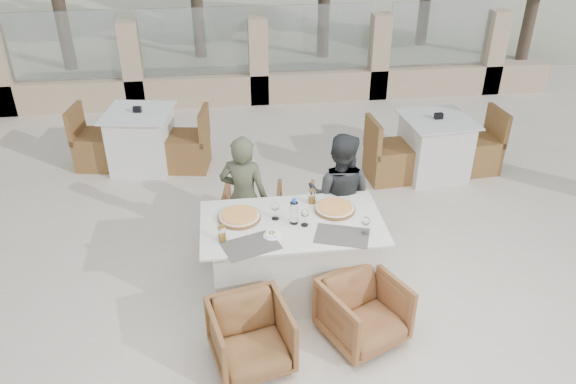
{
  "coord_description": "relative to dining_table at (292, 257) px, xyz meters",
  "views": [
    {
      "loc": [
        -0.62,
        -4.09,
        3.49
      ],
      "look_at": [
        -0.08,
        0.27,
        0.9
      ],
      "focal_mm": 35.0,
      "sensor_mm": 36.0,
      "label": 1
    }
  ],
  "objects": [
    {
      "name": "armchair_near_right",
      "position": [
        0.51,
        -0.67,
        -0.1
      ],
      "size": [
        0.81,
        0.82,
        0.57
      ],
      "primitive_type": "imported",
      "rotation": [
        0.0,
        0.0,
        0.43
      ],
      "color": "#915D35",
      "rests_on": "ground"
    },
    {
      "name": "diner_left",
      "position": [
        -0.39,
        0.66,
        0.27
      ],
      "size": [
        0.55,
        0.44,
        1.31
      ],
      "primitive_type": "imported",
      "rotation": [
        0.0,
        0.0,
        2.84
      ],
      "color": "#4E523C",
      "rests_on": "ground"
    },
    {
      "name": "armchair_far_left",
      "position": [
        -0.3,
        0.96,
        -0.1
      ],
      "size": [
        0.69,
        0.7,
        0.56
      ],
      "primitive_type": "imported",
      "rotation": [
        0.0,
        0.0,
        2.99
      ],
      "color": "#915D34",
      "rests_on": "ground"
    },
    {
      "name": "water_bottle",
      "position": [
        0.01,
        -0.02,
        0.51
      ],
      "size": [
        0.09,
        0.09,
        0.25
      ],
      "primitive_type": "cylinder",
      "rotation": [
        0.0,
        0.0,
        -0.29
      ],
      "color": "#C2E1FF",
      "rests_on": "dining_table"
    },
    {
      "name": "beer_glass_left",
      "position": [
        -0.61,
        -0.2,
        0.45
      ],
      "size": [
        0.08,
        0.08,
        0.14
      ],
      "primitive_type": "cylinder",
      "rotation": [
        0.0,
        0.0,
        -0.13
      ],
      "color": "orange",
      "rests_on": "dining_table"
    },
    {
      "name": "wine_glass_corner",
      "position": [
        0.59,
        -0.25,
        0.48
      ],
      "size": [
        0.1,
        0.1,
        0.18
      ],
      "primitive_type": null,
      "rotation": [
        0.0,
        0.0,
        -0.31
      ],
      "color": "white",
      "rests_on": "dining_table"
    },
    {
      "name": "dining_table",
      "position": [
        0.0,
        0.0,
        0.0
      ],
      "size": [
        1.6,
        0.9,
        0.77
      ],
      "primitive_type": null,
      "color": "silver",
      "rests_on": "ground"
    },
    {
      "name": "olive_dish",
      "position": [
        -0.2,
        -0.19,
        0.41
      ],
      "size": [
        0.14,
        0.14,
        0.04
      ],
      "primitive_type": null,
      "rotation": [
        0.0,
        0.0,
        -0.35
      ],
      "color": "white",
      "rests_on": "dining_table"
    },
    {
      "name": "armchair_far_right",
      "position": [
        0.58,
        0.84,
        -0.11
      ],
      "size": [
        0.7,
        0.71,
        0.54
      ],
      "primitive_type": "imported",
      "rotation": [
        0.0,
        0.0,
        2.91
      ],
      "color": "olive",
      "rests_on": "ground"
    },
    {
      "name": "wine_glass_centre",
      "position": [
        -0.14,
        0.07,
        0.48
      ],
      "size": [
        0.09,
        0.09,
        0.18
      ],
      "primitive_type": null,
      "rotation": [
        0.0,
        0.0,
        -0.27
      ],
      "color": "silver",
      "rests_on": "dining_table"
    },
    {
      "name": "perimeter_wall_far",
      "position": [
        0.08,
        4.83,
        0.42
      ],
      "size": [
        10.0,
        0.34,
        1.6
      ],
      "primitive_type": null,
      "color": "#D0B493",
      "rests_on": "ground"
    },
    {
      "name": "ground",
      "position": [
        0.08,
        0.03,
        -0.39
      ],
      "size": [
        80.0,
        80.0,
        0.0
      ],
      "primitive_type": "plane",
      "color": "beige",
      "rests_on": "ground"
    },
    {
      "name": "diner_right",
      "position": [
        0.54,
        0.57,
        0.28
      ],
      "size": [
        0.78,
        0.7,
        1.32
      ],
      "primitive_type": "imported",
      "rotation": [
        0.0,
        0.0,
        2.76
      ],
      "color": "#313336",
      "rests_on": "ground"
    },
    {
      "name": "placemat_near_right",
      "position": [
        0.39,
        -0.26,
        0.39
      ],
      "size": [
        0.52,
        0.43,
        0.0
      ],
      "primitive_type": "cube",
      "rotation": [
        0.0,
        0.0,
        -0.32
      ],
      "color": "#57514B",
      "rests_on": "dining_table"
    },
    {
      "name": "beer_glass_right",
      "position": [
        0.22,
        0.3,
        0.45
      ],
      "size": [
        0.08,
        0.08,
        0.13
      ],
      "primitive_type": "cylinder",
      "rotation": [
        0.0,
        0.0,
        -0.18
      ],
      "color": "#C27E1B",
      "rests_on": "dining_table"
    },
    {
      "name": "bg_table_b",
      "position": [
        2.08,
        2.05,
        0.0
      ],
      "size": [
        1.7,
        0.96,
        0.77
      ],
      "primitive_type": null,
      "rotation": [
        0.0,
        0.0,
        0.09
      ],
      "color": "silver",
      "rests_on": "ground"
    },
    {
      "name": "pizza_right",
      "position": [
        0.41,
        0.14,
        0.41
      ],
      "size": [
        0.44,
        0.44,
        0.05
      ],
      "primitive_type": "cylinder",
      "rotation": [
        0.0,
        0.0,
        -0.24
      ],
      "color": "orange",
      "rests_on": "dining_table"
    },
    {
      "name": "bg_table_a",
      "position": [
        -1.61,
        2.72,
        0.0
      ],
      "size": [
        1.75,
        1.07,
        0.77
      ],
      "primitive_type": null,
      "rotation": [
        0.0,
        0.0,
        -0.16
      ],
      "color": "white",
      "rests_on": "ground"
    },
    {
      "name": "pizza_left",
      "position": [
        -0.46,
        0.11,
        0.41
      ],
      "size": [
        0.4,
        0.4,
        0.05
      ],
      "primitive_type": "cylinder",
      "rotation": [
        0.0,
        0.0,
        -0.06
      ],
      "color": "orange",
      "rests_on": "dining_table"
    },
    {
      "name": "placemat_near_left",
      "position": [
        -0.38,
        -0.31,
        0.39
      ],
      "size": [
        0.52,
        0.43,
        0.0
      ],
      "primitive_type": "cube",
      "rotation": [
        0.0,
        0.0,
        0.33
      ],
      "color": "#565049",
      "rests_on": "dining_table"
    },
    {
      "name": "armchair_near_left",
      "position": [
        -0.44,
        -0.83,
        -0.11
      ],
      "size": [
        0.71,
        0.73,
        0.55
      ],
      "primitive_type": "imported",
      "rotation": [
        0.0,
        0.0,
        0.23
      ],
      "color": "brown",
      "rests_on": "ground"
    },
    {
      "name": "wine_glass_near",
      "position": [
        0.1,
        -0.06,
        0.48
      ],
      "size": [
        0.1,
        0.1,
        0.18
      ],
      "primitive_type": null,
      "rotation": [
        0.0,
        0.0,
        -0.35
      ],
      "color": "silver",
      "rests_on": "dining_table"
    }
  ]
}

